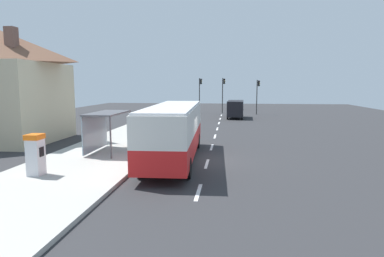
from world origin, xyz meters
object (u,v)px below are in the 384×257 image
traffic_light_median (223,90)px  white_van (235,108)px  bus (174,129)px  traffic_light_near_side (258,92)px  recycling_bin_blue (141,143)px  bus_shelter (103,122)px  traffic_light_far_side (200,90)px  sedan_near (235,105)px  ticket_machine (36,154)px  recycling_bin_orange (143,141)px

traffic_light_median → white_van: bearing=-76.5°
bus → traffic_light_near_side: traffic_light_near_side is taller
recycling_bin_blue → bus_shelter: (-2.21, -0.66, 1.44)m
white_van → traffic_light_far_side: 8.86m
bus → white_van: size_ratio=2.10×
traffic_light_near_side → bus_shelter: bearing=-111.5°
bus → traffic_light_median: traffic_light_median is taller
bus → traffic_light_far_side: (-1.39, 32.24, 1.71)m
sedan_near → traffic_light_median: size_ratio=0.82×
recycling_bin_blue → traffic_light_median: size_ratio=0.18×
traffic_light_near_side → traffic_light_far_side: traffic_light_far_side is taller
bus → traffic_light_near_side: bearing=77.1°
sedan_near → white_van: bearing=-90.4°
ticket_machine → bus_shelter: size_ratio=0.48×
recycling_bin_orange → white_van: bearing=74.4°
white_van → traffic_light_median: 8.07m
ticket_machine → recycling_bin_blue: 7.19m
traffic_light_near_side → ticket_machine: bearing=-109.8°
bus → recycling_bin_blue: bearing=143.5°
ticket_machine → bus_shelter: bus_shelter is taller
traffic_light_near_side → traffic_light_far_side: size_ratio=0.95×
traffic_light_far_side → recycling_bin_orange: bearing=-92.1°
bus → recycling_bin_orange: bearing=134.4°
recycling_bin_blue → traffic_light_near_side: 31.27m
ticket_machine → recycling_bin_orange: ticket_machine is taller
white_van → ticket_machine: (-9.67, -30.05, -0.17)m
bus_shelter → traffic_light_median: bearing=77.9°
recycling_bin_orange → traffic_light_far_side: (1.10, 29.70, 2.90)m
bus → recycling_bin_orange: bus is taller
sedan_near → bus_shelter: (-8.71, -39.82, 1.31)m
ticket_machine → recycling_bin_blue: ticket_machine is taller
recycling_bin_orange → bus_shelter: bearing=-148.4°
white_van → traffic_light_far_side: traffic_light_far_side is taller
recycling_bin_blue → bus_shelter: 2.72m
recycling_bin_orange → bus_shelter: size_ratio=0.24×
bus → traffic_light_far_side: bearing=92.5°
traffic_light_far_side → bus_shelter: 31.27m
recycling_bin_blue → white_van: bearing=74.9°
traffic_light_median → bus_shelter: (-6.81, -31.86, -1.48)m
sedan_near → recycling_bin_orange: (-6.50, -38.45, -0.14)m
bus_shelter → recycling_bin_orange: bearing=31.6°
ticket_machine → traffic_light_near_side: 38.31m
recycling_bin_blue → traffic_light_near_side: size_ratio=0.19×
recycling_bin_blue → traffic_light_near_side: bearing=71.9°
ticket_machine → traffic_light_near_side: size_ratio=0.38×
ticket_machine → recycling_bin_orange: (3.27, 7.09, -0.52)m
ticket_machine → traffic_light_far_side: size_ratio=0.36×
white_van → traffic_light_median: traffic_light_median is taller
bus → ticket_machine: 7.37m
white_van → traffic_light_median: bearing=103.5°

